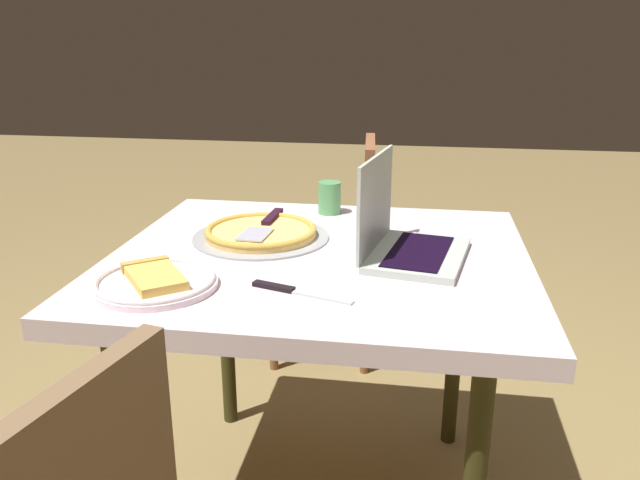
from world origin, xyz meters
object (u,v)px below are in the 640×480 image
Objects in this scene: pizza_tray at (261,232)px; laptop at (403,236)px; chair_far at (341,237)px; dining_table at (320,281)px; pizza_plate at (155,281)px; drink_cup at (330,197)px; table_knife at (291,291)px.

laptop is at bearing 166.37° from pizza_tray.
laptop reaches higher than chair_far.
dining_table is 0.22m from pizza_tray.
laptop is 0.38× the size of chair_far.
laptop is 1.25× the size of pizza_plate.
drink_cup reaches higher than pizza_plate.
drink_cup is (0.01, -0.61, 0.05)m from table_knife.
drink_cup is 0.66m from chair_far.
pizza_plate is 0.39m from pizza_tray.
dining_table is at bearing -94.82° from table_knife.
pizza_tray is (-0.14, -0.37, 0.00)m from pizza_plate.
drink_cup is (0.03, -0.36, 0.12)m from dining_table.
table_knife is (-0.30, -0.02, -0.01)m from pizza_plate.
pizza_tray is (0.38, -0.09, -0.04)m from laptop.
laptop is 0.39m from pizza_tray.
laptop is 0.35m from table_knife.
laptop is (-0.20, -0.01, 0.13)m from dining_table.
chair_far is at bearing -102.08° from pizza_plate.
laptop reaches higher than table_knife.
table_knife is 0.26× the size of chair_far.
table_knife is at bearing 90.53° from drink_cup.
pizza_plate is at bearing 65.16° from drink_cup.
chair_far is at bearing -88.16° from table_knife.
pizza_tray is 0.90m from chair_far.
drink_cup is at bearing -89.47° from table_knife.
chair_far reaches higher than pizza_plate.
laptop reaches higher than pizza_tray.
pizza_plate is at bearing 77.92° from chair_far.
dining_table is at bearing 94.22° from drink_cup.
pizza_plate is (0.32, 0.27, 0.09)m from dining_table.
laptop is at bearing 105.70° from chair_far.
dining_table is 0.97m from chair_far.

